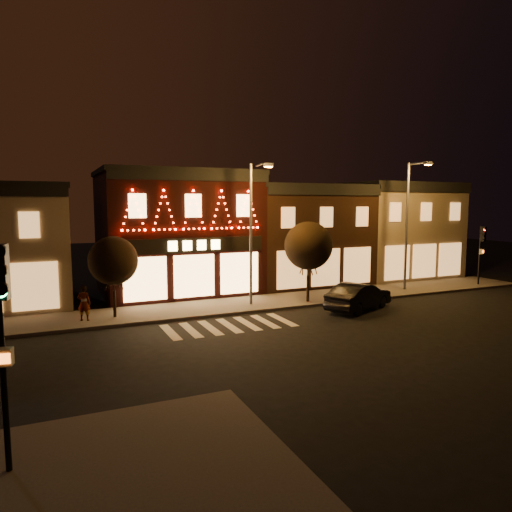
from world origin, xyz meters
TOP-DOWN VIEW (x-y plane):
  - ground at (0.00, 0.00)m, footprint 120.00×120.00m
  - sidewalk_far at (2.00, 8.00)m, footprint 44.00×4.00m
  - sidewalk_near at (-6.50, -7.50)m, footprint 7.00×7.00m
  - building_pulp at (0.00, 13.98)m, footprint 10.20×8.34m
  - building_right_a at (9.50, 13.99)m, footprint 9.20×8.28m
  - building_right_b at (18.50, 13.99)m, footprint 9.20×8.28m
  - traffic_signal_near at (-9.17, -6.41)m, footprint 0.42×0.54m
  - traffic_signal_far at (20.99, 6.88)m, footprint 0.39×0.50m
  - streetlamp_mid at (2.84, 7.38)m, footprint 0.72×1.89m
  - streetlamp_right at (14.58, 7.43)m, footprint 0.55×1.99m
  - tree_left at (-5.07, 7.65)m, footprint 2.56×2.56m
  - tree_right at (6.28, 6.89)m, footprint 2.93×2.93m
  - dark_sedan at (8.10, 4.21)m, footprint 5.11×3.49m
  - pedestrian at (-6.60, 7.45)m, footprint 0.79×0.67m

SIDE VIEW (x-z plane):
  - ground at x=0.00m, z-range 0.00..0.00m
  - sidewalk_far at x=2.00m, z-range 0.00..0.15m
  - sidewalk_near at x=-6.50m, z-range 0.00..0.15m
  - dark_sedan at x=8.10m, z-range 0.00..1.59m
  - pedestrian at x=-6.60m, z-range 0.15..1.98m
  - tree_left at x=-5.07m, z-range 1.01..5.29m
  - traffic_signal_far at x=20.99m, z-range 1.08..5.40m
  - tree_right at x=6.28m, z-range 1.13..6.03m
  - building_right_a at x=9.50m, z-range 0.01..7.51m
  - traffic_signal_near at x=-9.17m, z-range 1.21..6.36m
  - building_right_b at x=18.50m, z-range 0.01..7.81m
  - building_pulp at x=0.00m, z-range 0.01..8.31m
  - streetlamp_mid at x=2.84m, z-range 0.87..9.13m
  - streetlamp_right at x=14.58m, z-range 0.91..9.66m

